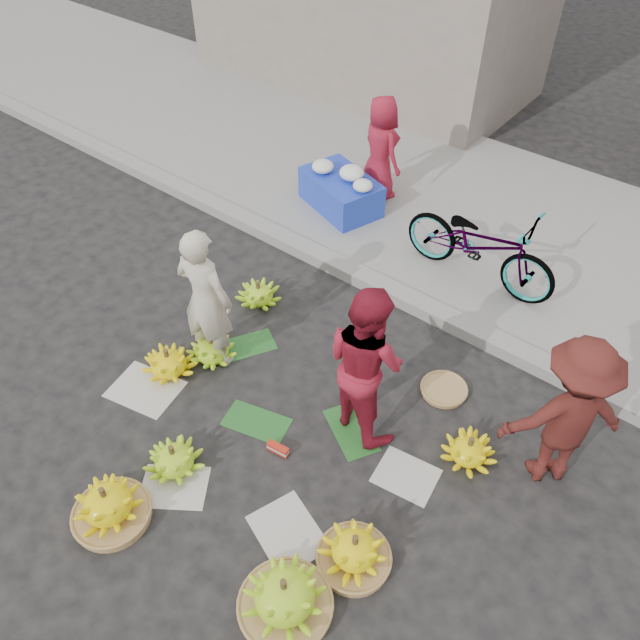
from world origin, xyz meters
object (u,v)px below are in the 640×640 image
Objects in this scene: banana_bunch_0 at (168,363)px; bicycle at (481,244)px; vendor_cream at (206,299)px; banana_bunch_4 at (354,552)px; flower_table at (341,190)px.

banana_bunch_0 is 3.79m from bicycle.
bicycle is (1.86, 3.26, 0.48)m from banana_bunch_0.
banana_bunch_0 is 0.86m from vendor_cream.
banana_bunch_4 is 2.81m from vendor_cream.
banana_bunch_4 is 3.88m from bicycle.
banana_bunch_4 is (2.77, -0.49, 0.03)m from banana_bunch_0.
vendor_cream is (0.21, 0.46, 0.69)m from banana_bunch_0.
banana_bunch_4 is at bearing -165.53° from bicycle.
banana_bunch_0 is at bearing -65.83° from flower_table.
banana_bunch_0 is at bearing 169.98° from banana_bunch_4.
banana_bunch_4 is 5.06m from flower_table.
vendor_cream is 3.12m from flower_table.
vendor_cream is 1.31× the size of flower_table.
banana_bunch_4 is at bearing -33.40° from flower_table.
banana_bunch_0 is 0.85× the size of banana_bunch_4.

